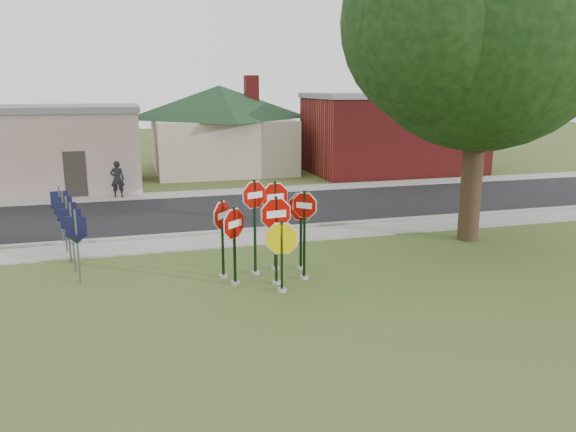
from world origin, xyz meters
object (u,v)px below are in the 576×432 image
object	(u,v)px
stop_sign_center	(276,227)
pedestrian	(117,179)
stop_sign_yellow	(282,248)
oak_tree	(484,16)
stop_sign_left	(234,235)

from	to	relation	value
stop_sign_center	pedestrian	size ratio (longest dim) A/B	1.45
stop_sign_yellow	oak_tree	distance (m)	10.16
stop_sign_yellow	pedestrian	distance (m)	14.54
oak_tree	stop_sign_yellow	bearing A→B (deg)	-157.34
stop_sign_yellow	oak_tree	size ratio (longest dim) A/B	0.16
stop_sign_center	stop_sign_yellow	distance (m)	0.71
stop_sign_center	stop_sign_left	xyz separation A→B (m)	(-1.06, 0.27, -0.21)
stop_sign_left	oak_tree	size ratio (longest dim) A/B	0.18
oak_tree	pedestrian	distance (m)	17.10
oak_tree	pedestrian	xyz separation A→B (m)	(-11.62, 10.81, -6.36)
oak_tree	pedestrian	size ratio (longest dim) A/B	7.02
stop_sign_center	pedestrian	distance (m)	13.99
pedestrian	stop_sign_left	bearing A→B (deg)	106.48
stop_sign_center	pedestrian	xyz separation A→B (m)	(-4.15, 13.34, -0.64)
stop_sign_left	pedestrian	world-z (taller)	stop_sign_left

